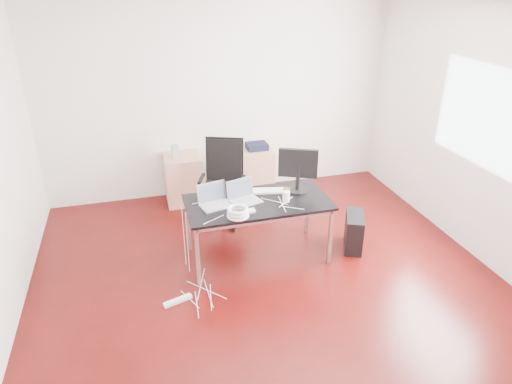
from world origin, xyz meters
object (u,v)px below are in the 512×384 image
object	(u,v)px
desk	(258,205)
office_chair	(223,178)
filing_cabinet_right	(255,171)
pc_tower	(354,231)
filing_cabinet_left	(183,179)

from	to	relation	value
desk	office_chair	xyz separation A→B (m)	(-0.19, 1.00, -0.07)
filing_cabinet_right	pc_tower	world-z (taller)	filing_cabinet_right
desk	office_chair	world-z (taller)	office_chair
desk	filing_cabinet_right	world-z (taller)	desk
filing_cabinet_left	pc_tower	size ratio (longest dim) A/B	1.56
desk	office_chair	size ratio (longest dim) A/B	1.48
filing_cabinet_left	pc_tower	xyz separation A→B (m)	(1.81, -1.79, -0.13)
filing_cabinet_left	filing_cabinet_right	distance (m)	1.07
office_chair	filing_cabinet_right	world-z (taller)	office_chair
desk	filing_cabinet_right	bearing A→B (deg)	75.83
desk	filing_cabinet_left	bearing A→B (deg)	111.09
filing_cabinet_right	office_chair	bearing A→B (deg)	-132.44
filing_cabinet_left	office_chair	bearing A→B (deg)	-55.74
desk	pc_tower	bearing A→B (deg)	-6.05
office_chair	filing_cabinet_left	bearing A→B (deg)	145.62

